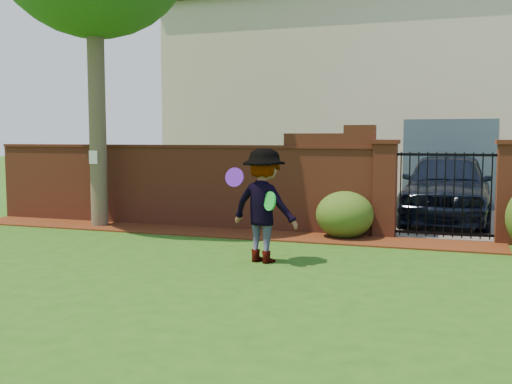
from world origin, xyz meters
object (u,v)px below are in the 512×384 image
(man, at_px, (262,206))
(frisbee_purple, at_px, (235,177))
(frisbee_green, at_px, (270,201))
(car, at_px, (446,187))

(man, distance_m, frisbee_purple, 0.61)
(man, relative_size, frisbee_green, 6.08)
(man, bearing_deg, frisbee_purple, 40.34)
(man, bearing_deg, car, -99.76)
(frisbee_purple, bearing_deg, man, 24.14)
(car, height_order, frisbee_purple, car)
(frisbee_purple, height_order, frisbee_green, frisbee_purple)
(frisbee_purple, bearing_deg, car, 61.54)
(car, distance_m, frisbee_purple, 6.30)
(car, height_order, frisbee_green, car)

